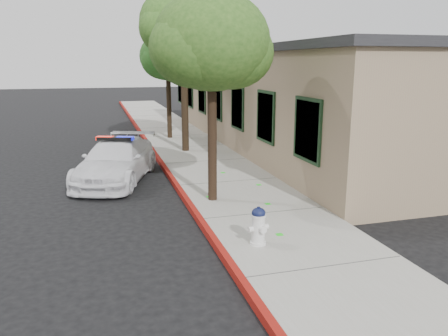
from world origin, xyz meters
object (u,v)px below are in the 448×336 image
Objects in this scene: clapboard_building at (298,98)px; street_tree_far at (168,59)px; street_tree_near at (212,46)px; fire_hydrant at (258,226)px; street_tree_mid at (183,27)px; police_car at (116,161)px.

clapboard_building is 6.23m from street_tree_far.
street_tree_far is (0.55, 10.16, -0.23)m from street_tree_near.
fire_hydrant is 0.12× the size of street_tree_mid.
street_tree_far is (-0.08, 3.31, -1.17)m from street_tree_mid.
police_car is at bearing 125.66° from street_tree_near.
fire_hydrant is 0.15× the size of street_tree_near.
police_car is at bearing -112.36° from street_tree_far.
fire_hydrant is at bearing -118.66° from clapboard_building.
clapboard_building is at bearing 51.40° from fire_hydrant.
police_car is 6.77m from fire_hydrant.
police_car is 0.99× the size of street_tree_far.
street_tree_near is at bearing -34.66° from police_car.
street_tree_mid reaches higher than street_tree_near.
police_car is (-8.29, -4.42, -1.47)m from clapboard_building.
fire_hydrant is at bearing -92.98° from street_tree_mid.
fire_hydrant is 13.68m from street_tree_far.
police_car is 5.21m from street_tree_near.
street_tree_far is (0.44, 13.27, 3.29)m from fire_hydrant.
street_tree_far is (-5.43, 2.53, 1.70)m from clapboard_building.
street_tree_mid reaches higher than police_car.
fire_hydrant is at bearing -87.90° from street_tree_near.
clapboard_building is at bearing -25.00° from street_tree_far.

